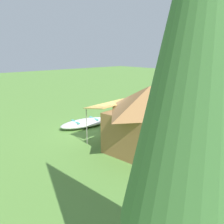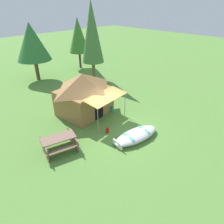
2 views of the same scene
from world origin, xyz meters
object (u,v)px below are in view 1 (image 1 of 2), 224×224
at_px(canvas_cabin_tent, 149,117).
at_px(pine_tree_far_center, 208,34).
at_px(fuel_can, 113,128).
at_px(picnic_table, 156,115).
at_px(cooler_box, 108,146).
at_px(beached_rowboat, 85,123).

xyz_separation_m(canvas_cabin_tent, pine_tree_far_center, (4.72, 4.58, 2.94)).
height_order(fuel_can, pine_tree_far_center, pine_tree_far_center).
bearing_deg(canvas_cabin_tent, picnic_table, -147.22).
height_order(picnic_table, cooler_box, picnic_table).
relative_size(canvas_cabin_tent, picnic_table, 2.11).
bearing_deg(fuel_can, beached_rowboat, -64.97).
bearing_deg(picnic_table, pine_tree_far_center, 39.80).
distance_m(beached_rowboat, canvas_cabin_tent, 4.63).
xyz_separation_m(beached_rowboat, canvas_cabin_tent, (-0.17, 4.45, 1.24)).
height_order(picnic_table, fuel_can, picnic_table).
relative_size(fuel_can, pine_tree_far_center, 0.04).
bearing_deg(cooler_box, pine_tree_far_center, 59.51).
bearing_deg(pine_tree_far_center, picnic_table, -140.20).
bearing_deg(pine_tree_far_center, cooler_box, -120.49).
bearing_deg(picnic_table, canvas_cabin_tent, 32.78).
relative_size(canvas_cabin_tent, fuel_can, 14.04).
relative_size(cooler_box, pine_tree_far_center, 0.06).
distance_m(picnic_table, pine_tree_far_center, 11.31).
bearing_deg(beached_rowboat, pine_tree_far_center, 63.23).
height_order(canvas_cabin_tent, picnic_table, canvas_cabin_tent).
xyz_separation_m(beached_rowboat, pine_tree_far_center, (4.56, 9.04, 4.18)).
bearing_deg(picnic_table, beached_rowboat, -31.99).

